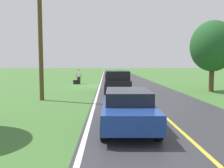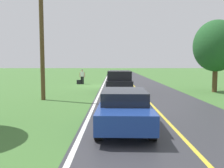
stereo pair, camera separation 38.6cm
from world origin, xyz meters
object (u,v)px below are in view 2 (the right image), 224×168
(tree_far_side_near, at_px, (216,46))
(pickup_truck_passing, at_px, (119,81))
(suitcase_carried, at_px, (79,82))
(utility_pole_roadside, at_px, (42,39))
(sedan_ahead_same_lane, at_px, (124,108))
(hitchhiker_walking, at_px, (82,76))

(tree_far_side_near, bearing_deg, pickup_truck_passing, 2.52)
(suitcase_carried, height_order, utility_pole_roadside, utility_pole_roadside)
(tree_far_side_near, bearing_deg, utility_pole_roadside, 18.28)
(pickup_truck_passing, bearing_deg, sedan_ahead_same_lane, 89.53)
(hitchhiker_walking, relative_size, sedan_ahead_same_lane, 0.39)
(suitcase_carried, distance_m, sedan_ahead_same_lane, 19.36)
(pickup_truck_passing, bearing_deg, tree_far_side_near, -177.48)
(tree_far_side_near, height_order, sedan_ahead_same_lane, tree_far_side_near)
(utility_pole_roadside, bearing_deg, pickup_truck_passing, -141.98)
(hitchhiker_walking, height_order, tree_far_side_near, tree_far_side_near)
(pickup_truck_passing, bearing_deg, utility_pole_roadside, 38.02)
(hitchhiker_walking, height_order, sedan_ahead_same_lane, hitchhiker_walking)
(hitchhiker_walking, height_order, pickup_truck_passing, pickup_truck_passing)
(suitcase_carried, bearing_deg, tree_far_side_near, 59.51)
(hitchhiker_walking, bearing_deg, tree_far_side_near, 147.83)
(suitcase_carried, bearing_deg, pickup_truck_passing, 30.19)
(suitcase_carried, relative_size, tree_far_side_near, 0.08)
(hitchhiker_walking, bearing_deg, suitcase_carried, 10.30)
(hitchhiker_walking, distance_m, utility_pole_roadside, 12.50)
(hitchhiker_walking, relative_size, pickup_truck_passing, 0.32)
(sedan_ahead_same_lane, bearing_deg, pickup_truck_passing, -90.47)
(sedan_ahead_same_lane, bearing_deg, hitchhiker_walking, -77.97)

